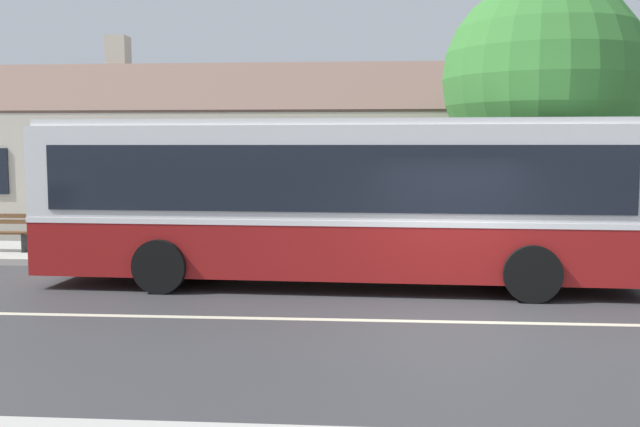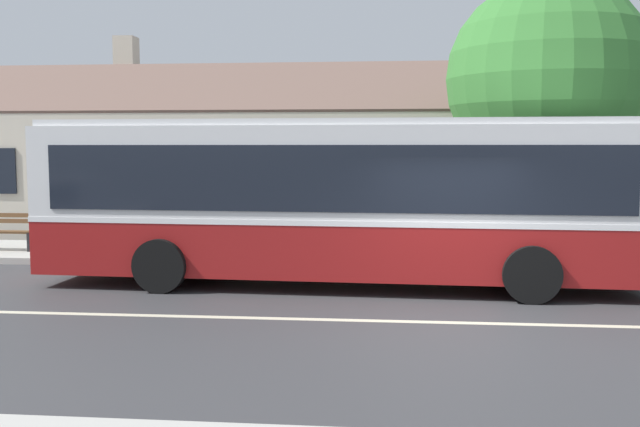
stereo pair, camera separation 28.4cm
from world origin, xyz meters
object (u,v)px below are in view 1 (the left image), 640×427
(transit_bus, at_px, (337,197))
(bus_stop_sign, at_px, (623,195))
(bench_down_street, at_px, (153,235))
(street_tree_primary, at_px, (543,80))

(transit_bus, relative_size, bus_stop_sign, 4.79)
(bus_stop_sign, bearing_deg, bench_down_street, 175.33)
(transit_bus, bearing_deg, bus_stop_sign, 18.95)
(bench_down_street, xyz_separation_m, bus_stop_sign, (10.68, -0.87, 1.07))
(street_tree_primary, bearing_deg, bus_stop_sign, -49.33)
(bench_down_street, height_order, bus_stop_sign, bus_stop_sign)
(transit_bus, relative_size, bench_down_street, 7.07)
(street_tree_primary, bearing_deg, transit_bus, -141.67)
(street_tree_primary, distance_m, bus_stop_sign, 3.38)
(street_tree_primary, relative_size, bus_stop_sign, 2.77)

